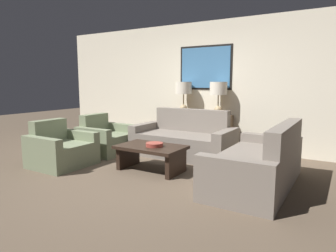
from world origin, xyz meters
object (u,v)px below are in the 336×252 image
object	(u,v)px
coffee_table	(151,153)
armchair_near_back_wall	(106,140)
table_lamp_left	(184,91)
couch_by_side	(259,166)
couch_by_back_wall	(184,141)
armchair_near_camera	(61,150)
table_lamp_right	(218,91)
decorative_bowl	(154,145)
console_table	(200,132)

from	to	relation	value
coffee_table	armchair_near_back_wall	world-z (taller)	armchair_near_back_wall
table_lamp_left	couch_by_side	bearing A→B (deg)	-39.28
couch_by_side	couch_by_back_wall	bearing A→B (deg)	149.54
coffee_table	armchair_near_camera	bearing A→B (deg)	-159.82
table_lamp_right	coffee_table	xyz separation A→B (m)	(-0.38, -1.84, -0.92)
table_lamp_left	armchair_near_back_wall	xyz separation A→B (m)	(-1.06, -1.30, -0.95)
decorative_bowl	armchair_near_camera	xyz separation A→B (m)	(-1.55, -0.53, -0.17)
couch_by_side	armchair_near_camera	distance (m)	3.20
couch_by_back_wall	table_lamp_left	bearing A→B (deg)	119.20
console_table	armchair_near_back_wall	distance (m)	1.95
console_table	armchair_near_back_wall	size ratio (longest dim) A/B	1.43
table_lamp_left	table_lamp_right	bearing A→B (deg)	0.00
console_table	table_lamp_right	size ratio (longest dim) A/B	1.96
table_lamp_right	coffee_table	size ratio (longest dim) A/B	0.64
console_table	table_lamp_right	distance (m)	0.94
couch_by_back_wall	decorative_bowl	size ratio (longest dim) A/B	7.04
console_table	decorative_bowl	distance (m)	1.86
couch_by_back_wall	armchair_near_back_wall	world-z (taller)	couch_by_back_wall
table_lamp_left	decorative_bowl	bearing A→B (deg)	-75.14
table_lamp_right	armchair_near_back_wall	xyz separation A→B (m)	(-1.85, -1.30, -0.95)
table_lamp_left	table_lamp_right	distance (m)	0.79
couch_by_side	coffee_table	xyz separation A→B (m)	(-1.65, -0.15, 0.00)
couch_by_side	console_table	bearing A→B (deg)	134.67
console_table	table_lamp_right	xyz separation A→B (m)	(0.40, 0.00, 0.85)
console_table	armchair_near_back_wall	bearing A→B (deg)	-138.12
table_lamp_left	decorative_bowl	size ratio (longest dim) A/B	2.48
table_lamp_right	couch_by_side	distance (m)	2.31
couch_by_back_wall	armchair_near_back_wall	bearing A→B (deg)	-157.74
couch_by_back_wall	decorative_bowl	distance (m)	1.16
armchair_near_back_wall	couch_by_side	bearing A→B (deg)	-7.10
decorative_bowl	coffee_table	bearing A→B (deg)	170.09
couch_by_side	decorative_bowl	bearing A→B (deg)	-174.00
table_lamp_right	armchair_near_back_wall	size ratio (longest dim) A/B	0.73
table_lamp_left	armchair_near_back_wall	bearing A→B (deg)	-129.06
table_lamp_right	armchair_near_camera	world-z (taller)	table_lamp_right
console_table	armchair_near_camera	distance (m)	2.80
console_table	armchair_near_camera	size ratio (longest dim) A/B	1.43
armchair_near_back_wall	armchair_near_camera	bearing A→B (deg)	-90.00
couch_by_back_wall	coffee_table	world-z (taller)	couch_by_back_wall
decorative_bowl	armchair_near_camera	world-z (taller)	armchair_near_camera
console_table	table_lamp_left	size ratio (longest dim) A/B	1.96
couch_by_back_wall	table_lamp_right	bearing A→B (deg)	60.80
table_lamp_right	coffee_table	distance (m)	2.10
couch_by_side	armchair_near_back_wall	size ratio (longest dim) A/B	2.07
couch_by_back_wall	armchair_near_camera	size ratio (longest dim) A/B	2.07
table_lamp_left	decorative_bowl	xyz separation A→B (m)	(0.49, -1.86, -0.78)
table_lamp_right	armchair_near_back_wall	bearing A→B (deg)	-144.82
table_lamp_left	armchair_near_camera	xyz separation A→B (m)	(-1.06, -2.39, -0.95)
table_lamp_left	coffee_table	world-z (taller)	table_lamp_left
coffee_table	armchair_near_back_wall	distance (m)	1.57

